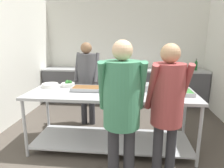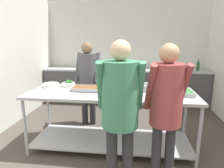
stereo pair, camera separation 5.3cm
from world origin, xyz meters
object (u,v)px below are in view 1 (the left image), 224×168
Objects in this scene: guest_serving_left at (167,101)px; cook_behind_counter at (87,75)px; sauce_pan at (145,87)px; water_bottle at (196,65)px; serving_tray_vegetables at (87,89)px; serving_tray_roast at (116,89)px; plate_stack at (50,85)px; serving_tray_greens at (178,92)px; broccoli_bowl at (68,84)px; guest_serving_right at (122,102)px.

guest_serving_left is 1.02× the size of cook_behind_counter.
water_bottle reaches higher than sauce_pan.
serving_tray_vegetables is 1.10× the size of serving_tray_roast.
guest_serving_left is (1.73, -0.90, 0.08)m from plate_stack.
guest_serving_left reaches higher than sauce_pan.
serving_tray_roast and serving_tray_greens have the same top height.
water_bottle is at bearing 31.06° from cook_behind_counter.
guest_serving_left reaches higher than broccoli_bowl.
broccoli_bowl is 0.83m from serving_tray_roast.
guest_serving_left is 1.97m from cook_behind_counter.
serving_tray_roast is at bearing 4.86° from serving_tray_vegetables.
water_bottle is (2.63, 2.02, 0.09)m from broccoli_bowl.
water_bottle is (2.91, 2.08, 0.10)m from plate_stack.
broccoli_bowl is at bearing 175.50° from sauce_pan.
broccoli_bowl is 0.13× the size of guest_serving_left.
broccoli_bowl is 0.50× the size of serving_tray_vegetables.
plate_stack is 0.17× the size of cook_behind_counter.
sauce_pan is at bearing 102.39° from guest_serving_left.
serving_tray_greens is at bearing -6.16° from plate_stack.
serving_tray_vegetables and serving_tray_roast have the same top height.
guest_serving_right reaches higher than serving_tray_vegetables.
water_bottle is (0.92, 2.30, 0.10)m from serving_tray_greens.
broccoli_bowl is at bearing -142.49° from water_bottle.
guest_serving_right reaches higher than sauce_pan.
serving_tray_roast is at bearing -129.70° from water_bottle.
cook_behind_counter is at bearing 130.53° from serving_tray_roast.
serving_tray_vegetables is (0.36, -0.21, -0.01)m from broccoli_bowl.
guest_serving_left is (1.09, -0.76, 0.09)m from serving_tray_vegetables.
cook_behind_counter reaches higher than plate_stack.
serving_tray_vegetables is 1.35m from serving_tray_greens.
sauce_pan is at bearing 7.03° from serving_tray_vegetables.
serving_tray_roast is at bearing 98.55° from guest_serving_right.
plate_stack is 0.29m from broccoli_bowl.
broccoli_bowl is 0.14× the size of cook_behind_counter.
plate_stack is 0.68× the size of serving_tray_roast.
water_bottle is (1.81, 2.19, 0.10)m from serving_tray_roast.
broccoli_bowl is 0.52× the size of sauce_pan.
guest_serving_left is at bearing -35.12° from serving_tray_vegetables.
serving_tray_vegetables is 1.03× the size of sauce_pan.
sauce_pan is 0.26× the size of guest_serving_left.
cook_behind_counter is at bearing 114.43° from guest_serving_right.
serving_tray_greens is at bearing -9.44° from broccoli_bowl.
serving_tray_roast is (0.45, 0.04, 0.00)m from serving_tray_vegetables.
cook_behind_counter is at bearing 52.55° from plate_stack.
serving_tray_vegetables is at bearing 176.82° from serving_tray_greens.
guest_serving_right is at bearing -49.62° from broccoli_bowl.
broccoli_bowl is 1.47m from guest_serving_right.
broccoli_bowl is 1.75m from guest_serving_left.
plate_stack is at bearing 152.38° from guest_serving_left.
cook_behind_counter is (-0.76, 1.67, -0.04)m from guest_serving_right.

